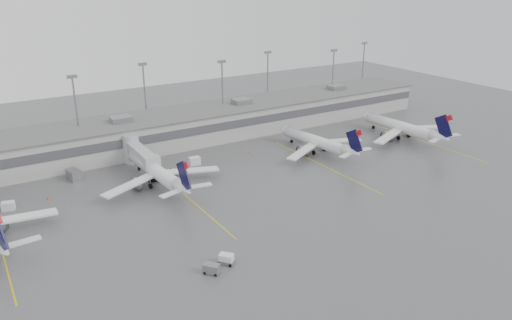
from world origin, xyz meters
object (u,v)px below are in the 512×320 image
jet_mid_right (318,142)px  jet_far_right (403,127)px  jet_mid_left (158,172)px  baggage_tug (226,260)px

jet_mid_right → jet_far_right: (27.24, -3.10, 0.24)m
jet_mid_left → baggage_tug: bearing=-97.7°
jet_far_right → baggage_tug: (-72.10, -30.47, -2.47)m
jet_far_right → baggage_tug: bearing=-159.6°
jet_mid_left → jet_far_right: size_ratio=0.98×
jet_mid_left → jet_far_right: bearing=-7.7°
jet_mid_left → jet_mid_right: size_ratio=1.06×
jet_mid_right → baggage_tug: (-44.86, -33.56, -2.23)m
jet_mid_left → jet_far_right: jet_far_right is taller
jet_far_right → baggage_tug: jet_far_right is taller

